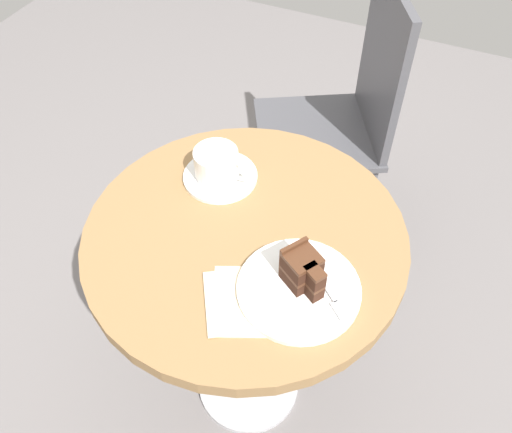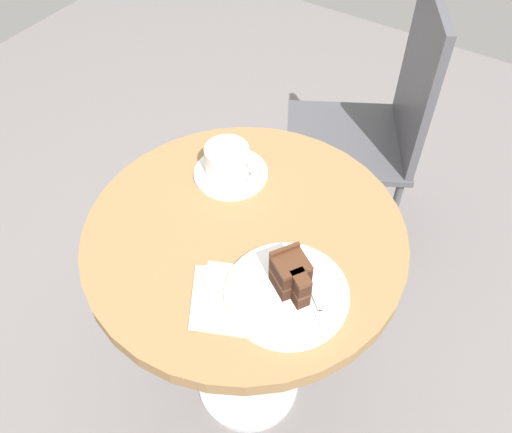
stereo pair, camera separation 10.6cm
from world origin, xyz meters
name	(u,v)px [view 2 (the right image)]	position (x,y,z in m)	size (l,w,h in m)	color
ground_plane	(248,384)	(0.00, 0.00, -0.01)	(4.40, 4.40, 0.01)	slate
cafe_table	(245,268)	(0.00, 0.00, 0.60)	(0.67, 0.67, 0.73)	olive
saucer	(231,173)	(-0.12, 0.12, 0.74)	(0.17, 0.17, 0.01)	white
coffee_cup	(228,160)	(-0.12, 0.12, 0.78)	(0.13, 0.10, 0.07)	white
teaspoon	(212,161)	(-0.17, 0.13, 0.74)	(0.05, 0.10, 0.00)	#B7B7BC
cake_plate	(287,294)	(0.15, -0.09, 0.74)	(0.23, 0.23, 0.01)	white
cake_slice	(292,275)	(0.15, -0.07, 0.78)	(0.10, 0.08, 0.08)	#381E14
fork	(316,302)	(0.21, -0.08, 0.75)	(0.12, 0.11, 0.00)	#B7B7BC
napkin	(236,298)	(0.08, -0.15, 0.73)	(0.22, 0.21, 0.00)	beige
cafe_chair	(379,118)	(0.01, 0.73, 0.54)	(0.52, 0.52, 0.93)	#4C4C51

